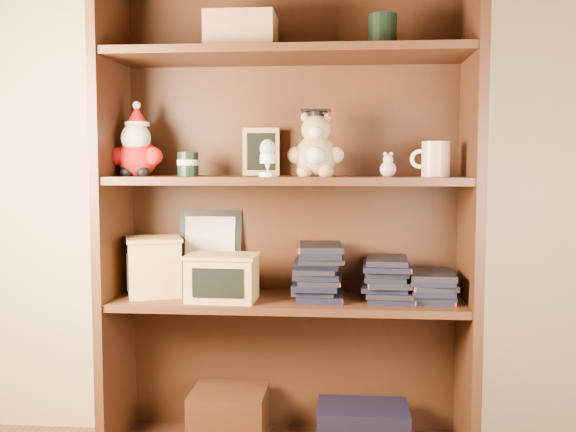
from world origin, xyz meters
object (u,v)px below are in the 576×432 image
Objects in this scene: grad_teddy_bear at (316,150)px; teacher_mug at (435,159)px; bookcase at (289,227)px; treats_box at (154,266)px.

grad_teddy_bear is 0.38m from teacher_mug.
bookcase is at bearing 148.34° from grad_teddy_bear.
teacher_mug is at bearing 0.05° from treats_box.
teacher_mug is at bearing -6.11° from bookcase.
teacher_mug is 0.55× the size of treats_box.
grad_teddy_bear is 0.97× the size of treats_box.
grad_teddy_bear reaches higher than teacher_mug.
bookcase is 12.68× the size of teacher_mug.
grad_teddy_bear is at bearing -31.66° from bookcase.
grad_teddy_bear reaches higher than treats_box.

